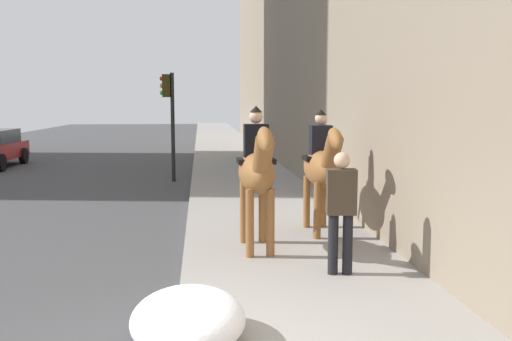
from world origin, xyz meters
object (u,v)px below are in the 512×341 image
at_px(pedestrian_greeting, 341,205).
at_px(traffic_light_near_curb, 169,109).
at_px(mounted_horse_far, 322,166).
at_px(mounted_horse_near, 257,171).

xyz_separation_m(pedestrian_greeting, traffic_light_near_curb, (10.21, 2.86, 1.20)).
distance_m(mounted_horse_far, traffic_light_near_curb, 8.47).
bearing_deg(pedestrian_greeting, traffic_light_near_curb, 22.45).
relative_size(mounted_horse_near, mounted_horse_far, 1.03).
height_order(pedestrian_greeting, traffic_light_near_curb, traffic_light_near_curb).
bearing_deg(mounted_horse_near, traffic_light_near_curb, -169.78).
height_order(mounted_horse_near, mounted_horse_far, mounted_horse_near).
relative_size(mounted_horse_near, pedestrian_greeting, 1.36).
relative_size(mounted_horse_far, traffic_light_near_curb, 0.66).
distance_m(mounted_horse_near, traffic_light_near_curb, 9.09).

